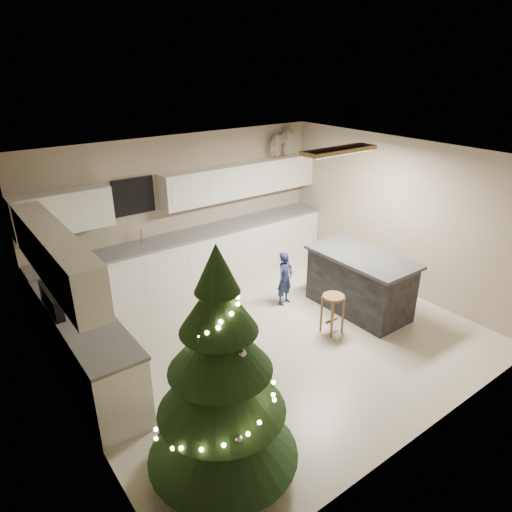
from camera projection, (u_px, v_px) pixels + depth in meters
The scene contains 8 objects.
ground_plane at pixel (270, 335), 6.74m from camera, with size 5.50×5.50×0.00m, color #BFB49D.
room_shell at pixel (273, 223), 6.05m from camera, with size 5.52×5.02×2.61m.
cabinetry at pixel (160, 266), 7.15m from camera, with size 5.50×3.20×2.00m.
island at pixel (360, 282), 7.25m from camera, with size 0.90×1.70×0.95m.
bar_stool at pixel (333, 305), 6.65m from camera, with size 0.32×0.32×0.61m.
christmas_tree at pixel (221, 388), 4.15m from camera, with size 1.52×1.47×2.42m.
toddler at pixel (285, 278), 7.43m from camera, with size 0.33×0.22×0.91m, color #1C203D.
rocking_horse at pixel (282, 142), 8.68m from camera, with size 0.71×0.51×0.56m.
Camera 1 is at (-3.58, -4.45, 3.76)m, focal length 32.00 mm.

